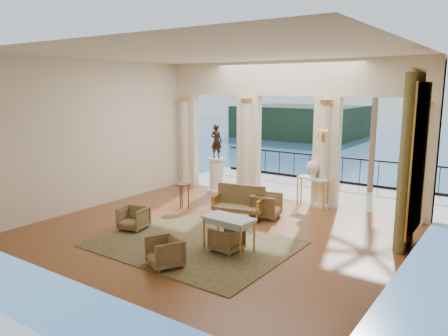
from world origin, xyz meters
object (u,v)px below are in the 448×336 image
Objects in this scene: armchair_a at (133,217)px; side_table at (183,187)px; armchair_d at (266,204)px; pedestal at (216,175)px; armchair_b at (165,251)px; settee at (239,202)px; game_table at (229,221)px; armchair_c at (227,238)px; console_table at (313,183)px; statue at (216,141)px.

armchair_a is 0.88× the size of side_table.
pedestal reaches higher than armchair_d.
armchair_b is at bearing -40.49° from armchair_a.
side_table is (-2.55, 3.65, 0.31)m from armchair_b.
armchair_b is 0.45× the size of settee.
armchair_d reaches higher than armchair_a.
pedestal reaches higher than armchair_b.
game_table is at bearing -178.60° from armchair_d.
armchair_c is at bearing -8.21° from armchair_a.
console_table is at bearing 110.74° from armchair_b.
armchair_d is at bearing -164.86° from armchair_c.
armchair_b is 1.06× the size of armchair_c.
pedestal is (-2.41, 2.24, 0.12)m from settee.
armchair_a is at bearing 177.07° from armchair_b.
game_table is 5.83m from statue.
console_table reaches higher than armchair_c.
armchair_a is 0.86× the size of armchair_d.
statue is 2.64m from side_table.
armchair_c is 0.42× the size of settee.
armchair_a is 3.73m from armchair_d.
armchair_a is 0.56× the size of statue.
armchair_b is at bearing 113.33° from statue.
armchair_c is (2.87, 0.13, -0.01)m from armchair_a.
settee is 1.28× the size of game_table.
armchair_b is 0.90× the size of side_table.
armchair_a is 4.73m from pedestal.
armchair_a is 0.44× the size of settee.
settee is at bearing -42.92° from pedestal.
armchair_a is at bearing -104.03° from console_table.
settee is at bearing -149.42° from armchair_c.
pedestal is at bearing 132.55° from game_table.
armchair_b is at bearing -63.53° from pedestal.
armchair_d is at bearing 40.43° from armchair_a.
game_table is at bearing -72.88° from console_table.
statue reaches higher than pedestal.
armchair_d is at bearing 25.32° from settee.
side_table is at bearing -125.28° from console_table.
armchair_b is at bearing -94.08° from settee.
console_table is (0.64, 6.04, 0.43)m from armchair_b.
game_table is at bearing -75.51° from settee.
console_table is at bearing 36.81° from side_table.
game_table is (1.15, -2.24, 0.24)m from settee.
armchair_a is 2.37m from side_table.
console_table is (2.95, 4.73, 0.43)m from armchair_a.
settee reaches higher than armchair_a.
pedestal is at bearing -48.14° from statue.
armchair_d is at bearing 146.48° from statue.
armchair_c is 4.62m from console_table.
armchair_c is 2.83m from armchair_d.
side_table is (-3.13, 2.14, -0.05)m from game_table.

